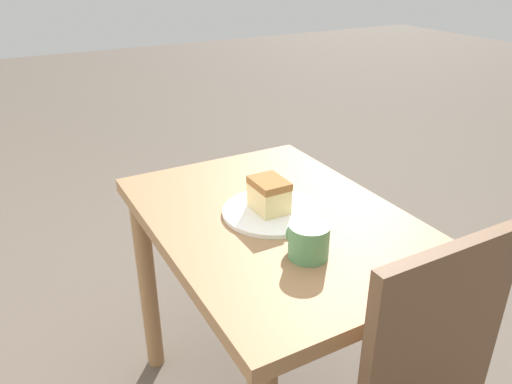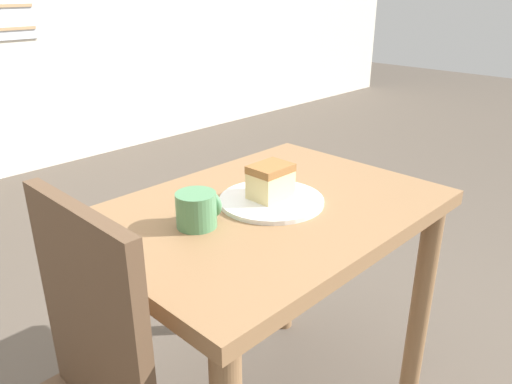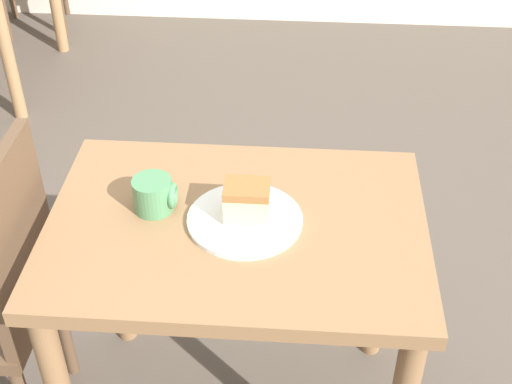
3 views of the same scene
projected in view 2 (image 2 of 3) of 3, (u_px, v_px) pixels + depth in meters
The scene contains 4 objects.
dining_table_near at pixel (267, 250), 1.34m from camera, with size 0.90×0.64×0.74m.
plate at pixel (271, 200), 1.30m from camera, with size 0.27×0.27×0.01m.
cake_slice at pixel (270, 181), 1.29m from camera, with size 0.11×0.08×0.09m.
coffee_mug at pixel (198, 209), 1.16m from camera, with size 0.10×0.10×0.08m.
Camera 2 is at (-0.85, -0.58, 1.27)m, focal length 35.00 mm.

